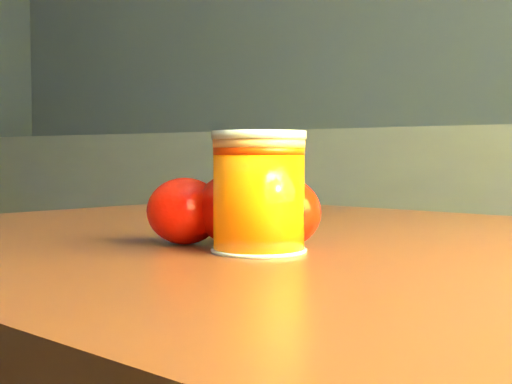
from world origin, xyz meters
The scene contains 6 objects.
kitchen_counter centered at (0.00, 1.45, 0.45)m, with size 3.15×0.60×0.90m, color #525258.
table centered at (0.98, 0.10, 0.66)m, with size 1.08×0.81×0.76m.
juice_glass centered at (0.96, 0.00, 0.80)m, with size 0.07×0.07×0.09m.
orange_front centered at (0.92, 0.03, 0.79)m, with size 0.07×0.07×0.06m, color #FF1605.
orange_back centered at (0.96, 0.03, 0.79)m, with size 0.07×0.07×0.06m, color #FF1605.
orange_extra centered at (0.88, 0.00, 0.79)m, with size 0.06×0.06×0.06m, color #FF1605.
Camera 1 is at (1.29, -0.44, 0.83)m, focal length 50.00 mm.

